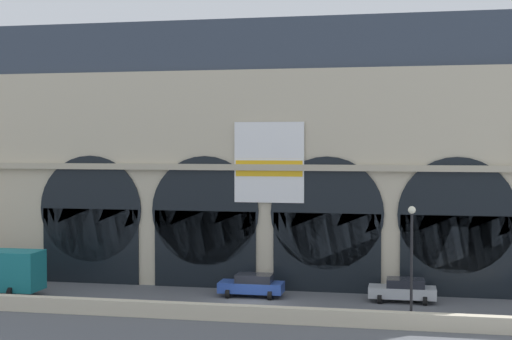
# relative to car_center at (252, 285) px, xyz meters

# --- Properties ---
(ground_plane) EXTENTS (200.00, 200.00, 0.00)m
(ground_plane) POSITION_rel_car_center_xyz_m (0.43, -2.45, -0.80)
(ground_plane) COLOR #54565B
(quay_parapet_wall) EXTENTS (90.00, 0.70, 0.94)m
(quay_parapet_wall) POSITION_rel_car_center_xyz_m (0.43, -6.98, -0.33)
(quay_parapet_wall) COLOR beige
(quay_parapet_wall) RESTS_ON ground
(station_building) EXTENTS (46.06, 5.22, 19.53)m
(station_building) POSITION_rel_car_center_xyz_m (0.46, 4.96, 8.67)
(station_building) COLOR beige
(station_building) RESTS_ON ground
(car_center) EXTENTS (4.40, 2.22, 1.55)m
(car_center) POSITION_rel_car_center_xyz_m (0.00, 0.00, 0.00)
(car_center) COLOR #28479E
(car_center) RESTS_ON ground
(car_mideast) EXTENTS (4.40, 2.22, 1.55)m
(car_mideast) POSITION_rel_car_center_xyz_m (10.14, 0.25, 0.00)
(car_mideast) COLOR #ADB2B7
(car_mideast) RESTS_ON ground
(street_lamp_quayside) EXTENTS (0.44, 0.44, 6.90)m
(street_lamp_quayside) POSITION_rel_car_center_xyz_m (10.58, -6.18, 3.61)
(street_lamp_quayside) COLOR black
(street_lamp_quayside) RESTS_ON ground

